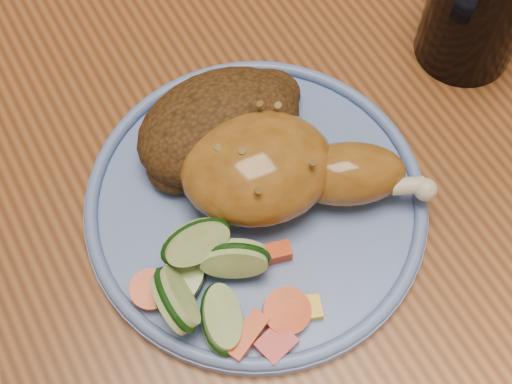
# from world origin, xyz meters

# --- Properties ---
(ground) EXTENTS (4.00, 4.00, 0.00)m
(ground) POSITION_xyz_m (0.00, 0.00, 0.00)
(ground) COLOR #57311E
(ground) RESTS_ON ground
(dining_table) EXTENTS (0.90, 1.40, 0.75)m
(dining_table) POSITION_xyz_m (0.00, 0.00, 0.67)
(dining_table) COLOR brown
(dining_table) RESTS_ON ground
(plate) EXTENTS (0.26, 0.26, 0.01)m
(plate) POSITION_xyz_m (-0.05, -0.07, 0.76)
(plate) COLOR #5A76BA
(plate) RESTS_ON dining_table
(plate_rim) EXTENTS (0.26, 0.26, 0.01)m
(plate_rim) POSITION_xyz_m (-0.05, -0.07, 0.77)
(plate_rim) COLOR #5A76BA
(plate_rim) RESTS_ON plate
(chicken_leg) EXTENTS (0.18, 0.14, 0.06)m
(chicken_leg) POSITION_xyz_m (-0.03, -0.07, 0.79)
(chicken_leg) COLOR #9B6320
(chicken_leg) RESTS_ON plate
(rice_pilaf) EXTENTS (0.14, 0.10, 0.06)m
(rice_pilaf) POSITION_xyz_m (-0.05, -0.01, 0.78)
(rice_pilaf) COLOR #462A11
(rice_pilaf) RESTS_ON plate
(vegetable_pile) EXTENTS (0.12, 0.12, 0.06)m
(vegetable_pile) POSITION_xyz_m (-0.12, -0.12, 0.78)
(vegetable_pile) COLOR #A50A05
(vegetable_pile) RESTS_ON plate
(drinking_glass) EXTENTS (0.08, 0.08, 0.11)m
(drinking_glass) POSITION_xyz_m (0.18, -0.02, 0.80)
(drinking_glass) COLOR black
(drinking_glass) RESTS_ON dining_table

